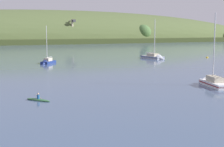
{
  "coord_description": "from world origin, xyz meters",
  "views": [
    {
      "loc": [
        -26.75,
        -15.02,
        8.05
      ],
      "look_at": [
        -6.5,
        26.45,
        1.96
      ],
      "focal_mm": 49.91,
      "sensor_mm": 36.0,
      "label": 1
    }
  ],
  "objects_px": {
    "sailboat_far_left": "(155,58)",
    "dockside_crane": "(72,32)",
    "sailboat_near_mooring": "(213,84)",
    "sailboat_midwater_white": "(47,63)",
    "canoe_with_paddler": "(38,100)",
    "mooring_buoy_off_fishing_boat": "(207,58)"
  },
  "relations": [
    {
      "from": "sailboat_far_left",
      "to": "dockside_crane",
      "type": "bearing_deg",
      "value": 165.23
    },
    {
      "from": "sailboat_near_mooring",
      "to": "sailboat_midwater_white",
      "type": "distance_m",
      "value": 46.7
    },
    {
      "from": "dockside_crane",
      "to": "sailboat_midwater_white",
      "type": "distance_m",
      "value": 154.17
    },
    {
      "from": "canoe_with_paddler",
      "to": "mooring_buoy_off_fishing_boat",
      "type": "relative_size",
      "value": 3.88
    },
    {
      "from": "sailboat_near_mooring",
      "to": "sailboat_midwater_white",
      "type": "bearing_deg",
      "value": 35.36
    },
    {
      "from": "sailboat_far_left",
      "to": "mooring_buoy_off_fishing_boat",
      "type": "relative_size",
      "value": 16.29
    },
    {
      "from": "sailboat_midwater_white",
      "to": "sailboat_far_left",
      "type": "xyz_separation_m",
      "value": [
        33.8,
        0.71,
        -0.04
      ]
    },
    {
      "from": "dockside_crane",
      "to": "canoe_with_paddler",
      "type": "bearing_deg",
      "value": 145.97
    },
    {
      "from": "dockside_crane",
      "to": "sailboat_far_left",
      "type": "height_order",
      "value": "dockside_crane"
    },
    {
      "from": "sailboat_near_mooring",
      "to": "sailboat_far_left",
      "type": "height_order",
      "value": "sailboat_far_left"
    },
    {
      "from": "sailboat_midwater_white",
      "to": "mooring_buoy_off_fishing_boat",
      "type": "xyz_separation_m",
      "value": [
        51.18,
        -3.55,
        -0.29
      ]
    },
    {
      "from": "sailboat_far_left",
      "to": "canoe_with_paddler",
      "type": "relative_size",
      "value": 4.2
    },
    {
      "from": "sailboat_midwater_white",
      "to": "sailboat_far_left",
      "type": "distance_m",
      "value": 33.81
    },
    {
      "from": "sailboat_midwater_white",
      "to": "sailboat_far_left",
      "type": "relative_size",
      "value": 0.79
    },
    {
      "from": "dockside_crane",
      "to": "sailboat_near_mooring",
      "type": "relative_size",
      "value": 1.5
    },
    {
      "from": "sailboat_near_mooring",
      "to": "canoe_with_paddler",
      "type": "relative_size",
      "value": 3.73
    },
    {
      "from": "dockside_crane",
      "to": "sailboat_midwater_white",
      "type": "relative_size",
      "value": 1.68
    },
    {
      "from": "sailboat_near_mooring",
      "to": "canoe_with_paddler",
      "type": "bearing_deg",
      "value": 105.21
    },
    {
      "from": "sailboat_near_mooring",
      "to": "sailboat_far_left",
      "type": "bearing_deg",
      "value": -5.77
    },
    {
      "from": "dockside_crane",
      "to": "mooring_buoy_off_fishing_boat",
      "type": "bearing_deg",
      "value": 164.17
    },
    {
      "from": "dockside_crane",
      "to": "sailboat_midwater_white",
      "type": "xyz_separation_m",
      "value": [
        -55.71,
        -143.51,
        -8.42
      ]
    },
    {
      "from": "sailboat_far_left",
      "to": "sailboat_near_mooring",
      "type": "bearing_deg",
      "value": -29.53
    }
  ]
}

